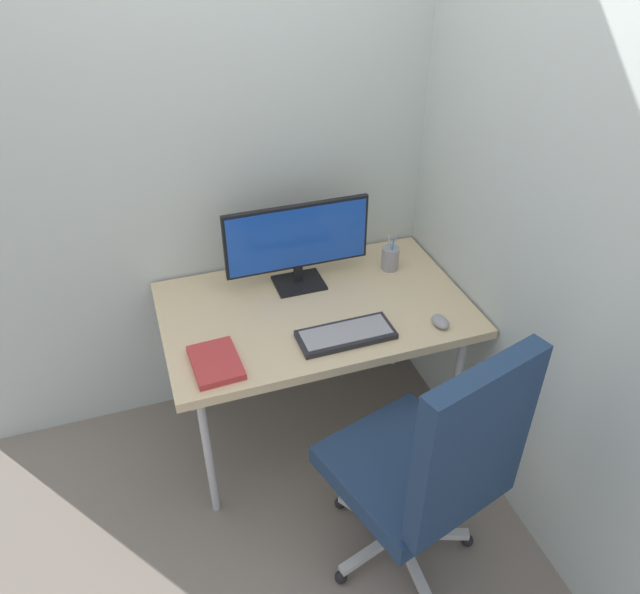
# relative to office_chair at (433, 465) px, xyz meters

# --- Properties ---
(ground_plane) EXTENTS (8.00, 8.00, 0.00)m
(ground_plane) POSITION_rel_office_chair_xyz_m (-0.14, 0.82, -0.60)
(ground_plane) COLOR slate
(wall_back) EXTENTS (3.03, 0.04, 2.80)m
(wall_back) POSITION_rel_office_chair_xyz_m (-0.14, 1.25, 0.80)
(wall_back) COLOR #B7C1BC
(wall_back) RESTS_ON ground_plane
(wall_side_right) EXTENTS (0.04, 2.54, 2.80)m
(wall_side_right) POSITION_rel_office_chair_xyz_m (0.53, 0.57, 0.80)
(wall_side_right) COLOR #B7C1BC
(wall_side_right) RESTS_ON ground_plane
(desk) EXTENTS (1.28, 0.80, 0.73)m
(desk) POSITION_rel_office_chair_xyz_m (-0.14, 0.82, 0.08)
(desk) COLOR #D1B78C
(desk) RESTS_ON ground_plane
(office_chair) EXTENTS (0.63, 0.66, 1.14)m
(office_chair) POSITION_rel_office_chair_xyz_m (0.00, 0.00, 0.00)
(office_chair) COLOR black
(office_chair) RESTS_ON ground_plane
(monitor) EXTENTS (0.63, 0.17, 0.38)m
(monitor) POSITION_rel_office_chair_xyz_m (-0.16, 1.01, 0.35)
(monitor) COLOR black
(monitor) RESTS_ON desk
(keyboard) EXTENTS (0.38, 0.16, 0.03)m
(keyboard) POSITION_rel_office_chair_xyz_m (-0.09, 0.59, 0.14)
(keyboard) COLOR black
(keyboard) RESTS_ON desk
(mouse) EXTENTS (0.06, 0.10, 0.03)m
(mouse) POSITION_rel_office_chair_xyz_m (0.30, 0.54, 0.15)
(mouse) COLOR gray
(mouse) RESTS_ON desk
(pen_holder) EXTENTS (0.08, 0.08, 0.18)m
(pen_holder) POSITION_rel_office_chair_xyz_m (0.27, 0.99, 0.19)
(pen_holder) COLOR gray
(pen_holder) RESTS_ON desk
(notebook) EXTENTS (0.18, 0.25, 0.03)m
(notebook) POSITION_rel_office_chair_xyz_m (-0.61, 0.59, 0.14)
(notebook) COLOR #B23333
(notebook) RESTS_ON desk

